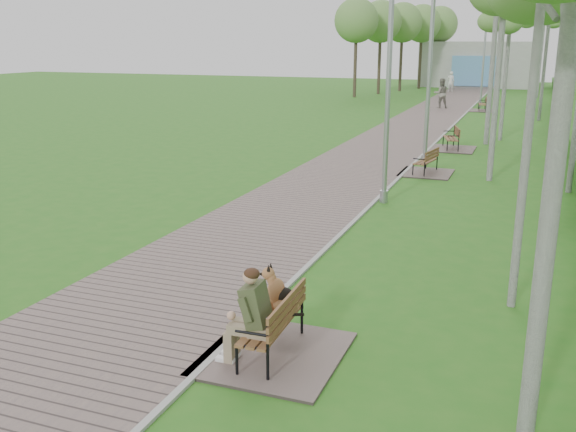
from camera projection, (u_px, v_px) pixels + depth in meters
name	position (u px, v px, depth m)	size (l,w,h in m)	color
ground	(316.00, 259.00, 12.47)	(120.00, 120.00, 0.00)	#2A6B1C
walkway	(418.00, 124.00, 32.43)	(3.50, 67.00, 0.04)	#6F5E5A
kerb	(453.00, 125.00, 31.83)	(0.10, 67.00, 0.05)	#999993
building_north	(478.00, 64.00, 58.37)	(10.00, 5.20, 4.00)	#9E9E99
bench_main	(266.00, 326.00, 8.54)	(1.78, 1.98, 1.55)	#6F5E5A
bench_second	(425.00, 168.00, 20.43)	(1.59, 1.77, 0.98)	#6F5E5A
bench_third	(451.00, 144.00, 24.95)	(1.76, 1.95, 1.08)	#6F5E5A
bench_far	(482.00, 108.00, 38.52)	(1.64, 1.82, 1.01)	#6F5E5A
lamp_post_near	(388.00, 103.00, 16.15)	(0.21, 0.21, 5.54)	#95989C
lamp_post_second	(429.00, 82.00, 21.18)	(0.23, 0.23, 5.94)	#95989C
lamp_post_third	(483.00, 67.00, 40.04)	(0.21, 0.21, 5.31)	#95989C
lamp_post_far	(491.00, 66.00, 49.85)	(0.18, 0.18, 4.62)	#95989C
pedestrian_near	(451.00, 82.00, 52.53)	(0.61, 0.40, 1.66)	silver
pedestrian_far	(441.00, 94.00, 39.67)	(0.90, 0.70, 1.85)	gray
birch_distant_a	(546.00, 4.00, 45.58)	(2.80, 2.80, 8.38)	silver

